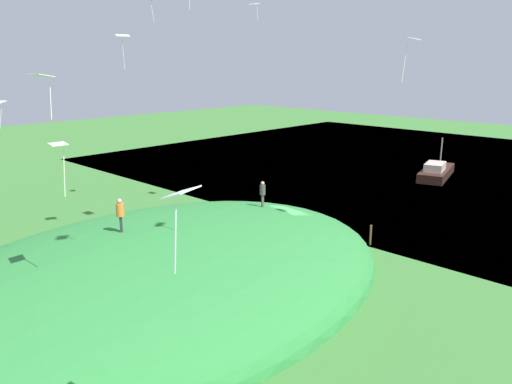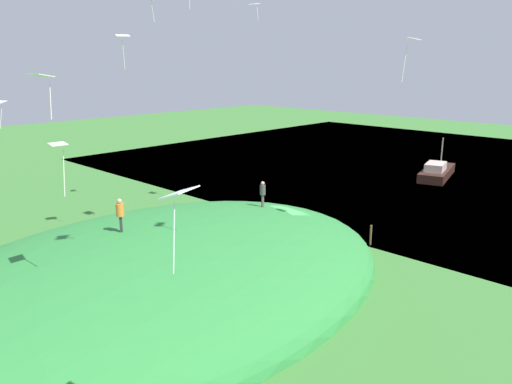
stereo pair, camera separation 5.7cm
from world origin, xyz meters
The scene contains 14 objects.
ground_plane centered at (0.00, 0.00, 0.00)m, with size 160.00×160.00×0.00m, color #387230.
lake_water centered at (-32.30, 0.00, -0.20)m, with size 56.74×80.00×0.40m, color #30647E.
grass_hill centered at (9.10, -0.85, 0.00)m, with size 29.50×19.84×6.45m, color #2C7C37.
boat_on_lake centered at (-26.55, -1.59, 0.63)m, with size 8.24×4.40×3.94m.
person_watching_kites centered at (10.51, -1.97, 4.31)m, with size 0.58×0.58×1.78m.
person_walking_path centered at (0.69, -1.07, 3.72)m, with size 0.50×0.50×1.69m.
kite_2 centered at (-0.96, 7.67, 12.71)m, with size 0.90×0.68×2.21m.
kite_3 centered at (6.51, -7.10, 13.12)m, with size 0.94×0.80×2.05m.
kite_6 centered at (16.96, 11.61, 8.83)m, with size 0.95×0.77×1.95m.
kite_8 centered at (14.86, 1.25, 8.50)m, with size 0.79×0.99×2.09m.
kite_10 centered at (14.11, -1.36, 11.11)m, with size 0.82×1.11×1.93m.
kite_11 centered at (-3.73, -6.11, 15.70)m, with size 0.61×0.81×1.18m.
kite_13 centered at (0.95, -11.96, 15.97)m, with size 0.68×0.74×1.61m.
mooring_post centered at (-4.31, 4.04, 0.68)m, with size 0.14×0.14×1.36m, color brown.
Camera 2 is at (23.40, 20.15, 11.73)m, focal length 35.02 mm.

